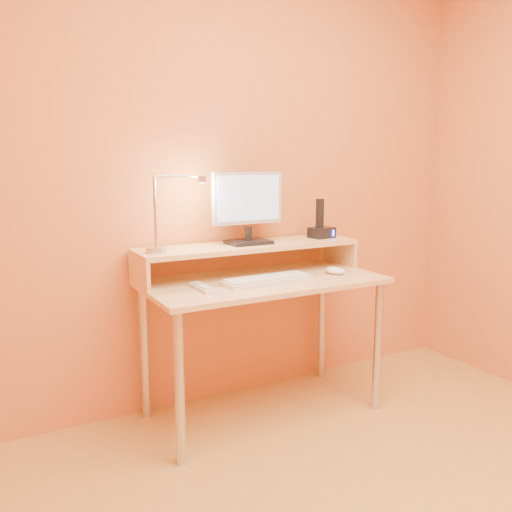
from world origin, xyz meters
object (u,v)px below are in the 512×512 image
phone_dock (322,232)px  keyboard (267,281)px  monitor_panel (247,198)px  mouse (335,271)px  remote_control (202,288)px  lamp_base (156,250)px

phone_dock → keyboard: phone_dock is taller
monitor_panel → mouse: (0.39, -0.24, -0.38)m
phone_dock → remote_control: bearing=-173.4°
mouse → keyboard: bearing=160.4°
phone_dock → mouse: (-0.07, -0.23, -0.17)m
keyboard → remote_control: (-0.33, 0.02, -0.00)m
lamp_base → phone_dock: 0.98m
monitor_panel → remote_control: size_ratio=1.99×
lamp_base → remote_control: lamp_base is taller
lamp_base → remote_control: (0.15, -0.18, -0.16)m
lamp_base → keyboard: bearing=-22.9°
phone_dock → mouse: 0.30m
phone_dock → mouse: size_ratio=1.14×
monitor_panel → phone_dock: size_ratio=3.02×
remote_control → monitor_panel: bearing=32.0°
keyboard → mouse: mouse is taller
monitor_panel → phone_dock: (0.47, -0.01, -0.21)m
phone_dock → mouse: phone_dock is taller
phone_dock → remote_control: size_ratio=0.66×
monitor_panel → remote_control: (-0.35, -0.22, -0.39)m
monitor_panel → keyboard: monitor_panel is taller
monitor_panel → phone_dock: 0.51m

